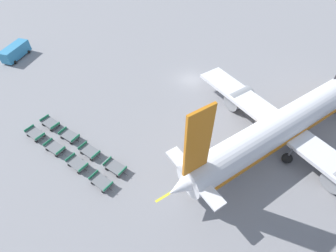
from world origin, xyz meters
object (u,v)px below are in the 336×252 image
baggage_dolly_row_near_col_b (55,148)px  baggage_dolly_row_mid_a_col_d (115,167)px  baggage_dolly_row_near_col_c (77,164)px  baggage_dolly_row_mid_a_col_c (90,151)px  baggage_dolly_row_near_col_a (35,134)px  airplane (289,122)px  service_van (15,51)px  baggage_dolly_row_mid_a_col_b (69,136)px  baggage_dolly_row_near_col_d (101,182)px  baggage_dolly_row_mid_a_col_a (50,123)px

baggage_dolly_row_near_col_b → baggage_dolly_row_mid_a_col_d: size_ratio=1.00×
baggage_dolly_row_near_col_c → baggage_dolly_row_mid_a_col_c: 2.13m
baggage_dolly_row_near_col_a → airplane: bearing=48.1°
airplane → baggage_dolly_row_near_col_c: airplane is taller
airplane → service_van: airplane is taller
baggage_dolly_row_mid_a_col_d → airplane: bearing=61.8°
baggage_dolly_row_near_col_c → baggage_dolly_row_mid_a_col_c: same height
baggage_dolly_row_near_col_b → baggage_dolly_row_mid_a_col_b: 2.38m
airplane → baggage_dolly_row_mid_a_col_d: bearing=-118.2°
baggage_dolly_row_near_col_d → baggage_dolly_row_mid_a_col_d: (-0.62, 2.26, 0.00)m
baggage_dolly_row_near_col_b → baggage_dolly_row_near_col_c: (4.03, 0.94, 0.00)m
airplane → baggage_dolly_row_near_col_a: size_ratio=11.00×
baggage_dolly_row_near_col_b → baggage_dolly_row_mid_a_col_c: 4.48m
baggage_dolly_row_mid_a_col_d → baggage_dolly_row_near_col_b: bearing=-151.6°
service_van → baggage_dolly_row_mid_a_col_c: 28.29m
service_van → baggage_dolly_row_mid_a_col_d: service_van is taller
airplane → baggage_dolly_row_mid_a_col_d: 21.83m
baggage_dolly_row_near_col_a → baggage_dolly_row_mid_a_col_c: same height
baggage_dolly_row_mid_a_col_b → baggage_dolly_row_mid_a_col_c: 4.05m
baggage_dolly_row_near_col_b → baggage_dolly_row_near_col_a: bearing=-167.0°
service_van → baggage_dolly_row_mid_a_col_d: size_ratio=1.77×
baggage_dolly_row_mid_a_col_b → baggage_dolly_row_near_col_d: bearing=-3.5°
service_van → baggage_dolly_row_near_col_d: bearing=-4.3°
baggage_dolly_row_mid_a_col_c → baggage_dolly_row_mid_a_col_a: bearing=-168.7°
baggage_dolly_row_near_col_c → baggage_dolly_row_mid_a_col_c: bearing=108.4°
baggage_dolly_row_near_col_b → baggage_dolly_row_mid_a_col_b: bearing=105.5°
baggage_dolly_row_near_col_c → baggage_dolly_row_mid_a_col_c: size_ratio=1.00×
baggage_dolly_row_mid_a_col_a → baggage_dolly_row_near_col_b: bearing=-17.6°
baggage_dolly_row_near_col_c → baggage_dolly_row_mid_a_col_a: 8.49m
baggage_dolly_row_near_col_a → baggage_dolly_row_near_col_b: size_ratio=1.00×
baggage_dolly_row_near_col_c → baggage_dolly_row_mid_a_col_b: 4.86m
baggage_dolly_row_mid_a_col_d → baggage_dolly_row_mid_a_col_c: bearing=-165.5°
baggage_dolly_row_near_col_d → baggage_dolly_row_mid_a_col_b: size_ratio=1.00×
airplane → baggage_dolly_row_mid_a_col_b: (-18.31, -20.84, -2.54)m
baggage_dolly_row_near_col_c → baggage_dolly_row_mid_a_col_d: size_ratio=1.00×
baggage_dolly_row_near_col_a → baggage_dolly_row_mid_a_col_c: 8.23m
baggage_dolly_row_near_col_a → baggage_dolly_row_mid_a_col_b: size_ratio=1.00×
baggage_dolly_row_mid_a_col_b → baggage_dolly_row_mid_a_col_d: size_ratio=1.00×
baggage_dolly_row_near_col_b → baggage_dolly_row_near_col_d: same height
baggage_dolly_row_near_col_b → baggage_dolly_row_near_col_d: size_ratio=1.00×
airplane → baggage_dolly_row_near_col_d: 23.57m
baggage_dolly_row_mid_a_col_a → baggage_dolly_row_mid_a_col_b: bearing=13.1°
baggage_dolly_row_mid_a_col_a → baggage_dolly_row_mid_a_col_d: same height
baggage_dolly_row_near_col_d → baggage_dolly_row_mid_a_col_a: (-12.50, -0.35, 0.00)m
baggage_dolly_row_mid_a_col_a → airplane: bearing=44.5°
baggage_dolly_row_mid_a_col_a → baggage_dolly_row_mid_a_col_d: size_ratio=1.00×
baggage_dolly_row_near_col_b → baggage_dolly_row_mid_a_col_b: (-0.64, 2.29, 0.00)m
baggage_dolly_row_near_col_c → baggage_dolly_row_mid_a_col_d: bearing=42.1°
baggage_dolly_row_mid_a_col_c → baggage_dolly_row_mid_a_col_d: same height
baggage_dolly_row_near_col_a → baggage_dolly_row_mid_a_col_b: bearing=44.3°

